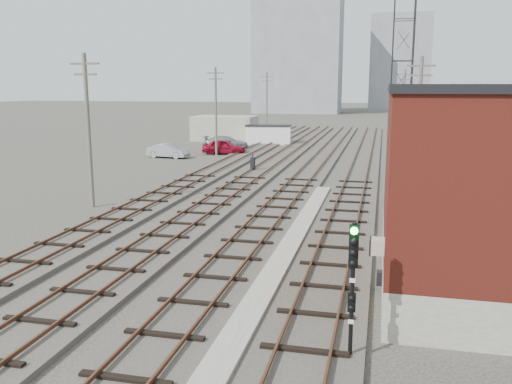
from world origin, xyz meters
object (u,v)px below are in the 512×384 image
(signal_mast, at_px, (352,283))
(car_grey, at_px, (226,143))
(car_silver, at_px, (168,151))
(car_red, at_px, (224,147))
(site_trailer, at_px, (268,135))
(switch_stand, at_px, (253,164))

(signal_mast, distance_m, car_grey, 48.91)
(car_silver, bearing_deg, car_red, -42.93)
(site_trailer, distance_m, car_silver, 16.41)
(car_silver, bearing_deg, signal_mast, -145.63)
(car_red, bearing_deg, car_grey, 6.59)
(car_red, xyz_separation_m, car_grey, (-1.11, 4.54, -0.04))
(switch_stand, height_order, site_trailer, site_trailer)
(car_grey, bearing_deg, site_trailer, -36.28)
(signal_mast, relative_size, site_trailer, 0.64)
(signal_mast, bearing_deg, car_silver, 118.64)
(car_silver, bearing_deg, car_grey, -16.64)
(switch_stand, bearing_deg, car_grey, 121.54)
(site_trailer, xyz_separation_m, car_grey, (-3.64, -6.09, -0.45))
(signal_mast, distance_m, site_trailer, 53.65)
(signal_mast, bearing_deg, site_trailer, 104.19)
(site_trailer, relative_size, car_red, 1.28)
(switch_stand, distance_m, car_red, 12.38)
(signal_mast, bearing_deg, switch_stand, 108.12)
(car_grey, bearing_deg, signal_mast, -165.29)
(car_grey, bearing_deg, switch_stand, -161.56)
(site_trailer, height_order, car_silver, site_trailer)
(switch_stand, xyz_separation_m, car_red, (-5.74, 10.97, 0.09))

